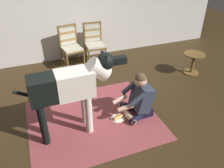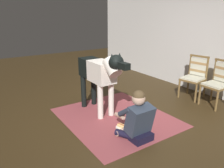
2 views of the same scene
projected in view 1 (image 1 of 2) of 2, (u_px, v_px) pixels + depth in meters
ground_plane at (93, 114)px, 3.99m from camera, size 14.98×14.98×0.00m
back_wall at (60, 7)px, 5.27m from camera, size 8.65×0.10×2.60m
area_rug at (93, 119)px, 3.86m from camera, size 2.14×1.86×0.01m
dining_chair_left_of_pair at (70, 44)px, 5.32m from camera, size 0.53×0.53×0.98m
dining_chair_right_of_pair at (94, 41)px, 5.50m from camera, size 0.48×0.49×0.98m
person_sitting_on_floor at (139, 98)px, 3.82m from camera, size 0.67×0.58×0.81m
large_dog at (71, 86)px, 3.21m from camera, size 1.62×0.36×1.29m
hot_dog_on_plate at (118, 117)px, 3.86m from camera, size 0.24×0.24×0.06m
round_side_table at (193, 61)px, 5.11m from camera, size 0.47×0.47×0.48m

